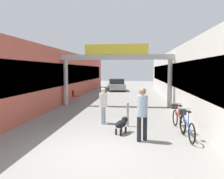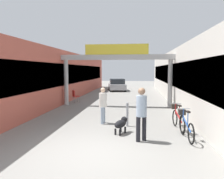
# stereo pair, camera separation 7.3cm
# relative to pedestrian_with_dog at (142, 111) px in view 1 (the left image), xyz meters

# --- Properties ---
(ground_plane) EXTENTS (80.00, 80.00, 0.00)m
(ground_plane) POSITION_rel_pedestrian_with_dog_xyz_m (-1.45, -1.11, -1.01)
(ground_plane) COLOR gray
(storefront_left) EXTENTS (3.00, 26.00, 3.64)m
(storefront_left) POSITION_rel_pedestrian_with_dog_xyz_m (-6.55, 9.89, 0.81)
(storefront_left) COLOR #B25142
(storefront_left) RESTS_ON ground_plane
(storefront_right) EXTENTS (3.00, 26.00, 3.64)m
(storefront_right) POSITION_rel_pedestrian_with_dog_xyz_m (3.64, 9.89, 0.81)
(storefront_right) COLOR beige
(storefront_right) RESTS_ON ground_plane
(arcade_sign_gateway) EXTENTS (7.40, 0.47, 3.92)m
(arcade_sign_gateway) POSITION_rel_pedestrian_with_dog_xyz_m (-1.45, 6.85, 1.75)
(arcade_sign_gateway) COLOR #B2B2B2
(arcade_sign_gateway) RESTS_ON ground_plane
(pedestrian_with_dog) EXTENTS (0.47, 0.47, 1.76)m
(pedestrian_with_dog) POSITION_rel_pedestrian_with_dog_xyz_m (0.00, 0.00, 0.00)
(pedestrian_with_dog) COLOR black
(pedestrian_with_dog) RESTS_ON ground_plane
(pedestrian_companion) EXTENTS (0.37, 0.39, 1.57)m
(pedestrian_companion) POSITION_rel_pedestrian_with_dog_xyz_m (-1.61, 2.21, -0.12)
(pedestrian_companion) COLOR #8C9EB2
(pedestrian_companion) RESTS_ON ground_plane
(dog_on_leash) EXTENTS (0.55, 0.82, 0.58)m
(dog_on_leash) POSITION_rel_pedestrian_with_dog_xyz_m (-0.71, 0.80, -0.65)
(dog_on_leash) COLOR black
(dog_on_leash) RESTS_ON ground_plane
(bicycle_blue_nearest) EXTENTS (0.46, 1.69, 0.98)m
(bicycle_blue_nearest) POSITION_rel_pedestrian_with_dog_xyz_m (1.51, 0.51, -0.57)
(bicycle_blue_nearest) COLOR black
(bicycle_blue_nearest) RESTS_ON ground_plane
(bicycle_red_second) EXTENTS (0.46, 1.69, 0.98)m
(bicycle_red_second) POSITION_rel_pedestrian_with_dog_xyz_m (1.46, 1.73, -0.57)
(bicycle_red_second) COLOR black
(bicycle_red_second) RESTS_ON ground_plane
(bollard_post_metal) EXTENTS (0.10, 0.10, 1.00)m
(bollard_post_metal) POSITION_rel_pedestrian_with_dog_xyz_m (-0.54, 1.84, -0.50)
(bollard_post_metal) COLOR gray
(bollard_post_metal) RESTS_ON ground_plane
(cafe_chair_red_nearer) EXTENTS (0.56, 0.56, 0.89)m
(cafe_chair_red_nearer) POSITION_rel_pedestrian_with_dog_xyz_m (-4.49, 7.81, -0.47)
(cafe_chair_red_nearer) COLOR gray
(cafe_chair_red_nearer) RESTS_ON ground_plane
(parked_car_silver) EXTENTS (2.38, 4.23, 1.33)m
(parked_car_silver) POSITION_rel_pedestrian_with_dog_xyz_m (-2.43, 17.50, -0.37)
(parked_car_silver) COLOR #99999E
(parked_car_silver) RESTS_ON ground_plane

